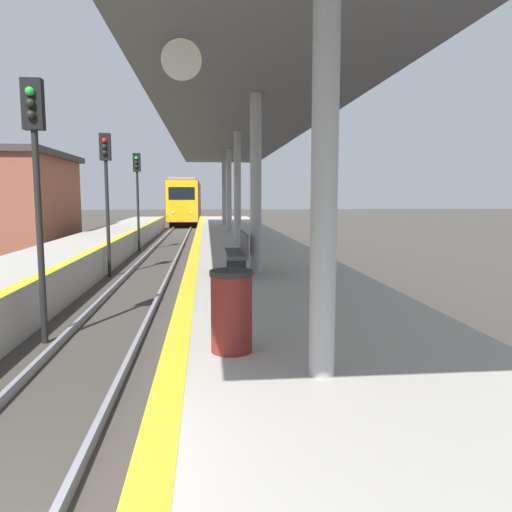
# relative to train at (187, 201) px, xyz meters

# --- Properties ---
(train) EXTENTS (2.75, 21.64, 4.38)m
(train) POSITION_rel_train_xyz_m (0.00, 0.00, 0.00)
(train) COLOR black
(train) RESTS_ON ground
(signal_near) EXTENTS (0.36, 0.31, 4.85)m
(signal_near) POSITION_rel_train_xyz_m (-1.05, -43.77, 1.14)
(signal_near) COLOR black
(signal_near) RESTS_ON ground
(signal_mid) EXTENTS (0.36, 0.31, 4.85)m
(signal_mid) POSITION_rel_train_xyz_m (-1.32, -35.89, 1.14)
(signal_mid) COLOR black
(signal_mid) RESTS_ON ground
(signal_far) EXTENTS (0.36, 0.31, 4.85)m
(signal_far) POSITION_rel_train_xyz_m (-1.34, -28.01, 1.14)
(signal_far) COLOR black
(signal_far) RESTS_ON ground
(station_canopy) EXTENTS (4.74, 32.41, 4.16)m
(station_canopy) POSITION_rel_train_xyz_m (3.12, -35.71, 2.78)
(station_canopy) COLOR #99999E
(station_canopy) RESTS_ON platform_right
(trash_bin) EXTENTS (0.49, 0.49, 0.92)m
(trash_bin) POSITION_rel_train_xyz_m (2.29, -47.84, -0.73)
(trash_bin) COLOR maroon
(trash_bin) RESTS_ON platform_right
(bench) EXTENTS (0.44, 1.89, 0.92)m
(bench) POSITION_rel_train_xyz_m (2.74, -42.08, -0.70)
(bench) COLOR #4C4C51
(bench) RESTS_ON platform_right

